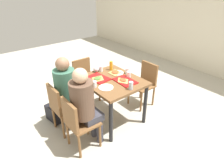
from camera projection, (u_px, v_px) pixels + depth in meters
name	position (u px, v px, depth m)	size (l,w,h in m)	color
ground_plane	(112.00, 119.00, 3.53)	(10.00, 10.00, 0.02)	#B2AD9E
back_wall	(218.00, 18.00, 4.63)	(10.00, 0.10, 2.80)	beige
main_table	(112.00, 86.00, 3.21)	(0.98, 0.85, 0.77)	brown
chair_near_left	(61.00, 106.00, 3.02)	(0.40, 0.40, 0.84)	brown
chair_near_right	(77.00, 121.00, 2.68)	(0.40, 0.40, 0.84)	brown
chair_far_side	(145.00, 81.00, 3.74)	(0.40, 0.40, 0.84)	brown
chair_left_end	(85.00, 77.00, 3.90)	(0.40, 0.40, 0.84)	brown
person_in_red	(68.00, 89.00, 2.98)	(0.32, 0.42, 1.25)	#383842
person_in_brown_jacket	(85.00, 103.00, 2.64)	(0.32, 0.42, 1.25)	#383842
tray_red_near	(98.00, 78.00, 3.19)	(0.36, 0.26, 0.02)	#B21414
tray_red_far	(125.00, 81.00, 3.11)	(0.36, 0.26, 0.02)	#B21414
paper_plate_center	(117.00, 73.00, 3.39)	(0.22, 0.22, 0.01)	white
paper_plate_near_edge	(106.00, 87.00, 2.93)	(0.22, 0.22, 0.01)	white
pizza_slice_a	(98.00, 78.00, 3.15)	(0.24, 0.25, 0.02)	#C68C47
pizza_slice_b	(123.00, 80.00, 3.10)	(0.21, 0.17, 0.02)	tan
pizza_slice_c	(115.00, 72.00, 3.38)	(0.27, 0.27, 0.02)	tan
plastic_cup_a	(128.00, 71.00, 3.35)	(0.07, 0.07, 0.10)	white
plastic_cup_b	(94.00, 84.00, 2.92)	(0.07, 0.07, 0.10)	white
plastic_cup_c	(101.00, 68.00, 3.44)	(0.07, 0.07, 0.10)	white
plastic_cup_d	(129.00, 74.00, 3.22)	(0.07, 0.07, 0.10)	white
soda_can	(131.00, 86.00, 2.86)	(0.07, 0.07, 0.12)	#B7BCC6
condiment_bottle	(111.00, 66.00, 3.47)	(0.06, 0.06, 0.16)	orange
foil_bundle	(96.00, 69.00, 3.41)	(0.10, 0.10, 0.10)	silver
handbag	(54.00, 114.00, 3.42)	(0.32, 0.16, 0.28)	black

